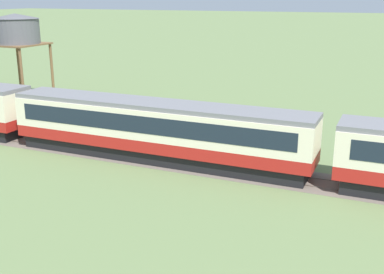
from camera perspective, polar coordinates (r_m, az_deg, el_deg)
passenger_train at (r=32.32m, az=-3.84°, el=1.03°), size 111.43×3.17×4.02m
railway_track at (r=32.93m, az=-3.61°, el=-2.72°), size 172.16×3.60×0.04m
water_tower at (r=52.85m, az=-20.11°, el=11.77°), size 4.98×4.98×9.05m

